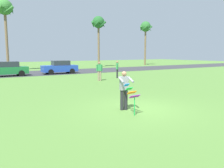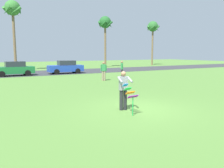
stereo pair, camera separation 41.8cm
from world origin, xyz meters
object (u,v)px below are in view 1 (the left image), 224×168
(palm_tree_right_near, at_px, (5,11))
(person_walker_far, at_px, (117,69))
(person_kite_flyer, at_px, (124,89))
(parked_car_blue, at_px, (60,67))
(parked_car_green, at_px, (7,69))
(kite_held, at_px, (132,94))
(person_walker_near, at_px, (99,71))
(palm_tree_centre_far, at_px, (98,25))
(palm_tree_far_left, at_px, (146,29))

(palm_tree_right_near, relative_size, person_walker_far, 5.66)
(person_kite_flyer, bearing_deg, parked_car_blue, 79.02)
(parked_car_blue, bearing_deg, parked_car_green, 179.98)
(kite_held, xyz_separation_m, palm_tree_right_near, (-0.85, 27.87, 7.40))
(palm_tree_right_near, bearing_deg, parked_car_green, -98.31)
(person_kite_flyer, relative_size, kite_held, 1.37)
(palm_tree_right_near, xyz_separation_m, person_walker_near, (5.33, -17.03, -7.33))
(person_kite_flyer, bearing_deg, kite_held, -102.96)
(person_walker_near, bearing_deg, person_kite_flyer, -113.18)
(kite_held, relative_size, parked_car_green, 0.30)
(person_walker_near, bearing_deg, palm_tree_right_near, 107.38)
(kite_held, height_order, parked_car_green, parked_car_green)
(kite_held, relative_size, parked_car_blue, 0.30)
(parked_car_blue, height_order, palm_tree_centre_far, palm_tree_centre_far)
(person_kite_flyer, xyz_separation_m, person_walker_near, (4.29, 10.02, -0.02))
(person_kite_flyer, xyz_separation_m, parked_car_green, (-2.23, 18.86, -0.18))
(palm_tree_centre_far, xyz_separation_m, person_walker_far, (-7.24, -17.05, -6.56))
(person_kite_flyer, bearing_deg, person_walker_far, 57.97)
(person_kite_flyer, relative_size, person_walker_near, 1.00)
(parked_car_blue, height_order, person_walker_near, person_walker_near)
(palm_tree_right_near, xyz_separation_m, palm_tree_centre_far, (15.19, 1.06, -0.77))
(kite_held, height_order, palm_tree_right_near, palm_tree_right_near)
(kite_held, relative_size, palm_tree_centre_far, 0.14)
(person_kite_flyer, xyz_separation_m, palm_tree_right_near, (-1.04, 27.05, 7.31))
(palm_tree_right_near, height_order, person_walker_far, palm_tree_right_near)
(palm_tree_far_left, bearing_deg, person_walker_far, -136.36)
(palm_tree_centre_far, bearing_deg, kite_held, -116.38)
(palm_tree_right_near, relative_size, person_walker_near, 5.66)
(palm_tree_far_left, bearing_deg, kite_held, -131.00)
(parked_car_green, bearing_deg, palm_tree_far_left, 19.91)
(parked_car_green, height_order, palm_tree_far_left, palm_tree_far_left)
(parked_car_green, distance_m, palm_tree_right_near, 11.17)
(kite_held, bearing_deg, person_walker_far, 59.10)
(palm_tree_right_near, bearing_deg, parked_car_blue, -60.20)
(parked_car_blue, bearing_deg, person_kite_flyer, -100.98)
(person_walker_far, bearing_deg, person_kite_flyer, -122.03)
(kite_held, bearing_deg, person_walker_near, 67.54)
(kite_held, distance_m, person_walker_far, 13.84)
(palm_tree_centre_far, relative_size, person_walker_far, 5.17)
(person_walker_far, bearing_deg, parked_car_blue, 112.68)
(parked_car_green, height_order, parked_car_blue, same)
(parked_car_blue, xyz_separation_m, palm_tree_right_near, (-4.69, 8.20, 7.49))
(parked_car_blue, bearing_deg, palm_tree_far_left, 24.65)
(parked_car_green, bearing_deg, kite_held, -84.06)
(kite_held, height_order, parked_car_blue, parked_car_blue)
(person_walker_near, bearing_deg, person_walker_far, 21.50)
(parked_car_blue, relative_size, palm_tree_right_near, 0.43)
(kite_held, height_order, palm_tree_far_left, palm_tree_far_left)
(person_kite_flyer, distance_m, palm_tree_right_near, 28.04)
(kite_held, height_order, person_walker_far, person_walker_far)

